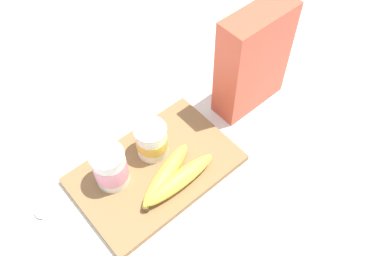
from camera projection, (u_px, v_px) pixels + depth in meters
name	position (u px, v px, depth m)	size (l,w,h in m)	color
ground_plane	(156.00, 171.00, 0.89)	(2.40, 2.40, 0.00)	silver
cutting_board	(156.00, 169.00, 0.89)	(0.35, 0.23, 0.02)	olive
cereal_box	(253.00, 61.00, 0.91)	(0.18, 0.07, 0.27)	#D85138
yogurt_cup_front	(110.00, 167.00, 0.82)	(0.07, 0.07, 0.10)	white
yogurt_cup_back	(152.00, 140.00, 0.87)	(0.07, 0.07, 0.08)	white
banana_bunch	(174.00, 177.00, 0.85)	(0.19, 0.09, 0.04)	yellow
spoon	(45.00, 222.00, 0.82)	(0.03, 0.13, 0.01)	silver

